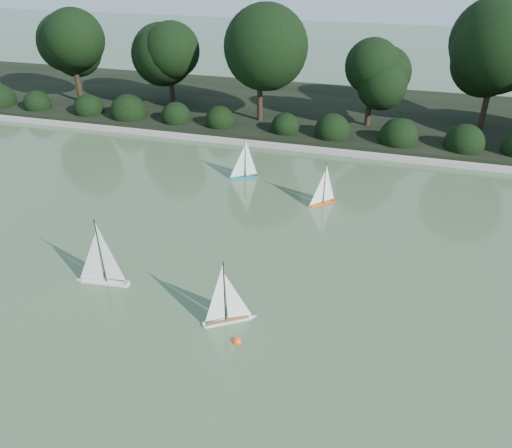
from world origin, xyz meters
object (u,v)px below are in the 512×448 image
object	(u,v)px
sailboat_white_b	(231,311)
sailboat_orange	(320,198)
race_buoy	(237,342)
sailboat_white_a	(99,272)
sailboat_teal	(242,172)

from	to	relation	value
sailboat_white_b	sailboat_orange	xyz separation A→B (m)	(0.81, 5.19, -0.02)
sailboat_white_b	race_buoy	bearing A→B (deg)	-62.00
sailboat_white_a	sailboat_teal	distance (m)	6.01
sailboat_white_a	sailboat_orange	size ratio (longest dim) A/B	1.30
sailboat_teal	race_buoy	xyz separation A→B (m)	(2.04, -6.79, -0.21)
sailboat_white_a	race_buoy	distance (m)	3.46
sailboat_teal	race_buoy	size ratio (longest dim) A/B	8.20
sailboat_white_a	sailboat_teal	world-z (taller)	sailboat_white_a
sailboat_white_b	sailboat_orange	world-z (taller)	sailboat_white_b
sailboat_teal	race_buoy	world-z (taller)	sailboat_teal
race_buoy	sailboat_orange	bearing A→B (deg)	84.60
sailboat_white_b	race_buoy	world-z (taller)	sailboat_white_b
sailboat_white_b	sailboat_orange	distance (m)	5.26
sailboat_teal	race_buoy	bearing A→B (deg)	-73.28
sailboat_white_b	sailboat_teal	size ratio (longest dim) A/B	1.07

